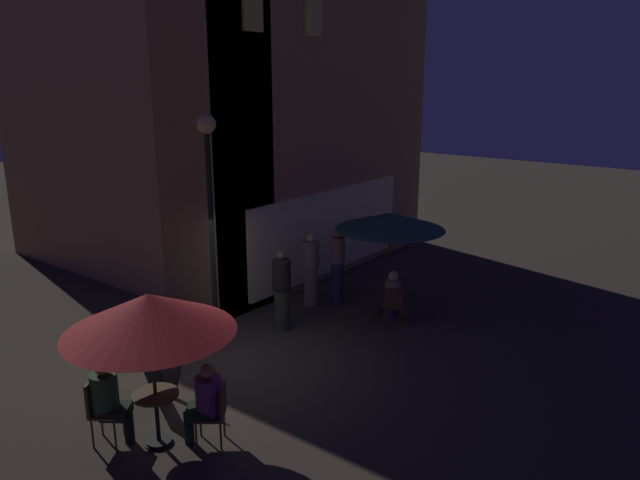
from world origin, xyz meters
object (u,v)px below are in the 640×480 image
at_px(cafe_table_0, 157,410).
at_px(cafe_chair_2, 393,303).
at_px(cafe_chair_1, 216,409).
at_px(cafe_table_1, 388,288).
at_px(patron_standing_5, 338,266).
at_px(patio_umbrella_1, 390,221).
at_px(patron_seated_0, 108,397).
at_px(menu_sandwich_board, 161,366).
at_px(patio_umbrella_0, 149,314).
at_px(patron_standing_4, 282,290).
at_px(street_lamp_near_corner, 209,186).
at_px(patron_standing_3, 311,270).
at_px(cafe_chair_0, 99,406).
at_px(patron_seated_1, 205,399).
at_px(patron_seated_2, 392,294).

bearing_deg(cafe_table_0, cafe_chair_2, -5.30).
bearing_deg(cafe_chair_1, cafe_table_1, -122.07).
xyz_separation_m(cafe_table_0, patron_standing_5, (5.93, 1.19, 0.36)).
relative_size(patio_umbrella_1, patron_seated_0, 1.84).
distance_m(menu_sandwich_board, patio_umbrella_0, 2.00).
xyz_separation_m(cafe_table_1, patron_standing_5, (-0.25, 1.19, 0.33)).
bearing_deg(patron_standing_4, street_lamp_near_corner, -134.36).
distance_m(cafe_chair_2, patron_standing_3, 2.15).
distance_m(cafe_chair_0, cafe_chair_2, 6.09).
height_order(cafe_chair_1, patron_standing_3, patron_standing_3).
height_order(cafe_table_1, patio_umbrella_1, patio_umbrella_1).
xyz_separation_m(cafe_table_0, patron_standing_4, (4.10, 1.26, 0.30)).
xyz_separation_m(patron_seated_0, patron_standing_4, (4.48, 0.71, 0.12)).
relative_size(patron_seated_0, patron_seated_1, 1.03).
relative_size(patron_standing_3, patron_standing_4, 1.01).
xyz_separation_m(cafe_chair_0, patron_standing_5, (6.39, 0.53, 0.32)).
relative_size(cafe_chair_0, cafe_chair_2, 1.09).
bearing_deg(patron_standing_3, patron_seated_2, -97.91).
bearing_deg(menu_sandwich_board, cafe_table_0, -125.63).
relative_size(patron_seated_2, patron_standing_4, 0.72).
bearing_deg(street_lamp_near_corner, cafe_table_0, -147.42).
height_order(street_lamp_near_corner, patio_umbrella_0, street_lamp_near_corner).
bearing_deg(patio_umbrella_0, patio_umbrella_1, 0.04).
distance_m(cafe_chair_1, patron_seated_2, 5.12).
height_order(patio_umbrella_1, cafe_chair_2, patio_umbrella_1).
height_order(cafe_table_1, cafe_chair_2, cafe_chair_2).
bearing_deg(patron_seated_2, patron_standing_4, 94.36).
bearing_deg(cafe_chair_2, patron_seated_2, -0.00).
height_order(cafe_table_1, patron_seated_1, patron_seated_1).
bearing_deg(cafe_chair_2, cafe_table_0, 136.76).
bearing_deg(menu_sandwich_board, patron_standing_4, 8.74).
bearing_deg(patron_standing_3, patron_seated_1, -168.56).
xyz_separation_m(cafe_chair_1, cafe_chair_2, (5.00, 0.13, -0.00)).
relative_size(cafe_chair_0, patron_seated_1, 0.79).
bearing_deg(cafe_chair_1, menu_sandwich_board, -51.10).
xyz_separation_m(patron_seated_0, patron_seated_1, (0.81, -1.08, -0.02)).
height_order(patio_umbrella_1, patron_seated_1, patio_umbrella_1).
distance_m(patio_umbrella_1, patron_standing_4, 2.72).
distance_m(patron_seated_0, patron_seated_1, 1.35).
height_order(street_lamp_near_corner, menu_sandwich_board, street_lamp_near_corner).
relative_size(cafe_table_1, cafe_chair_0, 0.80).
distance_m(cafe_table_0, cafe_chair_0, 0.81).
xyz_separation_m(patio_umbrella_0, patron_seated_2, (5.63, -0.42, -1.29)).
height_order(cafe_chair_1, patron_seated_1, patron_seated_1).
bearing_deg(patron_seated_2, menu_sandwich_board, 124.91).
xyz_separation_m(street_lamp_near_corner, patron_standing_3, (2.75, -0.14, -2.27)).
bearing_deg(cafe_chair_1, patron_seated_1, 0.00).
relative_size(patron_seated_0, patron_seated_2, 1.05).
bearing_deg(cafe_chair_2, patron_standing_3, 52.49).
bearing_deg(patio_umbrella_1, cafe_table_0, -179.96).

